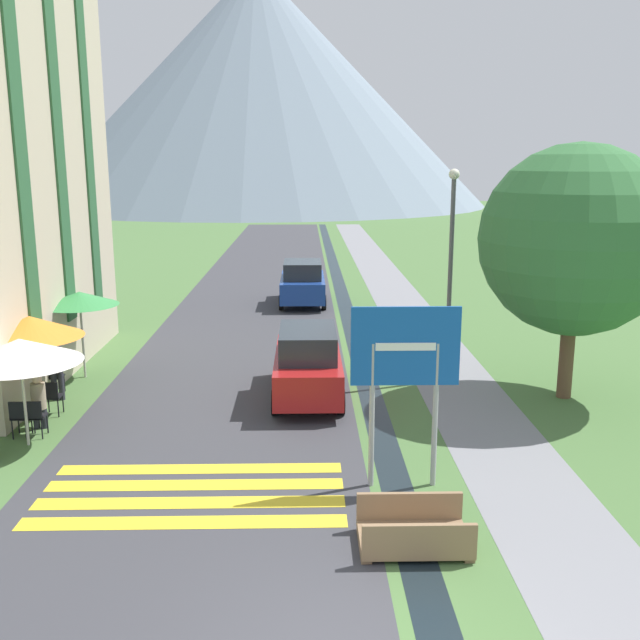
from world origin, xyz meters
The scene contains 21 objects.
ground_plane centered at (0.00, 20.00, 0.00)m, with size 160.00×160.00×0.00m, color #476B38.
road centered at (-2.50, 30.00, 0.00)m, with size 6.40×60.00×0.01m.
footpath centered at (3.60, 30.00, 0.00)m, with size 2.20×60.00×0.01m.
drainage_channel centered at (1.20, 30.00, 0.00)m, with size 0.60×60.00×0.00m.
crosswalk_marking centered at (-2.50, 4.38, 0.01)m, with size 5.44×2.54×0.01m.
mountain_distant centered at (-6.64, 92.31, 15.41)m, with size 60.81×60.81×30.82m.
road_sign centered at (1.30, 4.65, 2.29)m, with size 1.94×0.11×3.36m.
footbridge centered at (1.20, 2.51, 0.23)m, with size 1.70×1.10×0.65m.
parked_car_near centered at (-0.40, 9.66, 0.91)m, with size 1.72×4.06×1.82m.
parked_car_far centered at (-0.56, 21.71, 0.91)m, with size 1.89×3.93×1.82m.
cafe_chair_near_left centered at (-6.29, 7.13, 0.51)m, with size 0.40×0.40×0.85m.
cafe_chair_middle centered at (-6.40, 8.49, 0.51)m, with size 0.40×0.40×0.85m.
cafe_chair_far_left centered at (-6.88, 10.06, 0.51)m, with size 0.40×0.40×0.85m.
cafe_chair_near_right centered at (-6.58, 7.13, 0.51)m, with size 0.40×0.40×0.85m.
cafe_umbrella_front_white centered at (-6.31, 6.73, 2.05)m, with size 2.50×2.50×2.30m.
cafe_umbrella_middle_orange centered at (-6.82, 8.67, 2.10)m, with size 2.41×2.41×2.36m.
cafe_umbrella_rear_green centered at (-6.56, 11.56, 2.21)m, with size 2.08×2.08×2.40m.
person_seated_far centered at (-6.39, 7.71, 0.69)m, with size 0.32×0.32×1.26m.
person_standing_terrace centered at (-6.65, 9.65, 0.97)m, with size 0.32×0.32×1.67m.
streetlamp centered at (3.38, 11.07, 3.32)m, with size 0.28×0.28×5.65m.
tree_by_path centered at (6.08, 9.59, 3.97)m, with size 4.64×4.64×6.30m.
Camera 1 is at (-0.47, -7.47, 5.84)m, focal length 40.00 mm.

